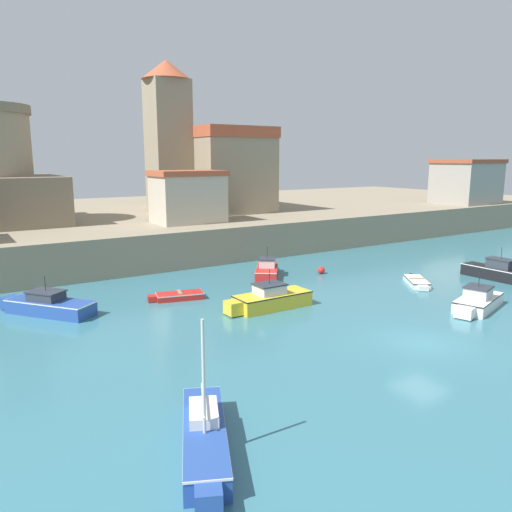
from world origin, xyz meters
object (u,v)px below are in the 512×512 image
at_px(motorboat_yellow_4, 270,299).
at_px(harbor_shed_far_end, 466,181).
at_px(church, 203,163).
at_px(sailboat_blue_2, 205,437).
at_px(dinghy_white_3, 417,282).
at_px(harbor_shed_near_wharf, 188,196).
at_px(motorboat_blue_1, 48,305).
at_px(motorboat_white_0, 477,301).
at_px(mooring_buoy, 321,270).
at_px(motorboat_red_5, 267,269).
at_px(dinghy_red_7, 178,296).
at_px(motorboat_black_6, 498,272).

bearing_deg(motorboat_yellow_4, harbor_shed_far_end, 21.33).
bearing_deg(church, sailboat_blue_2, -116.82).
height_order(dinghy_white_3, harbor_shed_near_wharf, harbor_shed_near_wharf).
xyz_separation_m(sailboat_blue_2, church, (20.47, 40.49, 8.10)).
xyz_separation_m(motorboat_blue_1, dinghy_white_3, (24.32, -7.29, -0.31)).
xyz_separation_m(motorboat_white_0, mooring_buoy, (-1.88, 12.69, -0.23)).
xyz_separation_m(mooring_buoy, harbor_shed_near_wharf, (-5.68, 12.82, 5.36)).
relative_size(motorboat_yellow_4, harbor_shed_near_wharf, 0.87).
height_order(motorboat_red_5, dinghy_red_7, motorboat_red_5).
bearing_deg(motorboat_red_5, harbor_shed_near_wharf, 98.02).
height_order(sailboat_blue_2, dinghy_white_3, sailboat_blue_2).
bearing_deg(harbor_shed_near_wharf, church, 56.54).
xyz_separation_m(motorboat_blue_1, harbor_shed_near_wharf, (15.01, 12.13, 5.11)).
bearing_deg(harbor_shed_near_wharf, harbor_shed_far_end, -2.24).
bearing_deg(motorboat_blue_1, motorboat_white_0, -30.64).
distance_m(motorboat_yellow_4, mooring_buoy, 10.45).
xyz_separation_m(motorboat_yellow_4, harbor_shed_near_wharf, (3.14, 18.41, 5.05)).
distance_m(motorboat_blue_1, harbor_shed_far_end, 56.29).
distance_m(motorboat_black_6, harbor_shed_far_end, 31.97).
distance_m(sailboat_blue_2, dinghy_white_3, 25.24).
bearing_deg(dinghy_white_3, church, 94.63).
bearing_deg(motorboat_blue_1, mooring_buoy, -1.89).
bearing_deg(harbor_shed_near_wharf, mooring_buoy, -66.10).
xyz_separation_m(dinghy_white_3, mooring_buoy, (-3.63, 6.60, 0.06)).
distance_m(motorboat_blue_1, sailboat_blue_2, 17.98).
bearing_deg(motorboat_black_6, harbor_shed_far_end, 39.85).
bearing_deg(motorboat_white_0, motorboat_yellow_4, 146.48).
bearing_deg(motorboat_red_5, harbor_shed_far_end, 13.90).
relative_size(motorboat_blue_1, dinghy_white_3, 1.61).
distance_m(motorboat_yellow_4, church, 31.56).
bearing_deg(harbor_shed_far_end, sailboat_blue_2, -152.00).
distance_m(church, harbor_shed_near_wharf, 12.84).
bearing_deg(motorboat_white_0, dinghy_red_7, 140.64).
distance_m(dinghy_white_3, motorboat_yellow_4, 12.50).
bearing_deg(dinghy_white_3, motorboat_black_6, -19.67).
bearing_deg(mooring_buoy, motorboat_white_0, -81.57).
distance_m(sailboat_blue_2, church, 46.08).
height_order(motorboat_yellow_4, motorboat_red_5, motorboat_yellow_4).
height_order(dinghy_white_3, mooring_buoy, mooring_buoy).
bearing_deg(motorboat_yellow_4, motorboat_white_0, -33.52).
distance_m(motorboat_white_0, motorboat_yellow_4, 12.84).
bearing_deg(motorboat_red_5, dinghy_red_7, -164.88).
bearing_deg(motorboat_white_0, motorboat_black_6, 24.44).
bearing_deg(dinghy_red_7, sailboat_blue_2, -111.12).
bearing_deg(harbor_shed_far_end, dinghy_red_7, -165.87).
bearing_deg(harbor_shed_far_end, harbor_shed_near_wharf, 177.76).
relative_size(motorboat_blue_1, sailboat_blue_2, 0.97).
bearing_deg(sailboat_blue_2, harbor_shed_far_end, 28.00).
bearing_deg(motorboat_red_5, motorboat_white_0, -67.42).
bearing_deg(church, harbor_shed_far_end, -19.92).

